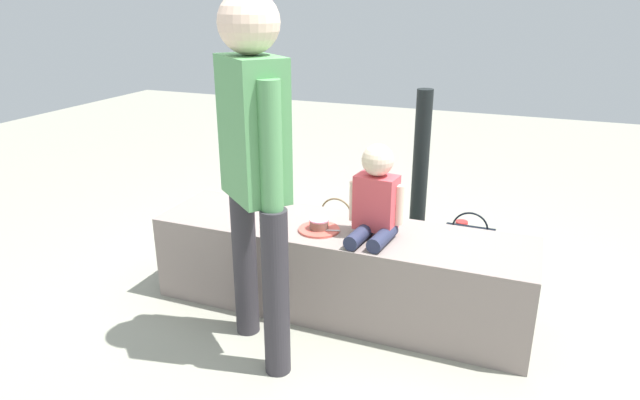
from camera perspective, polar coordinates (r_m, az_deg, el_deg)
ground_plane at (r=3.19m, az=1.96°, el=-10.88°), size 12.00×12.00×0.00m
concrete_ledge at (r=3.08m, az=2.01°, el=-7.03°), size 2.03×0.53×0.48m
child_seated at (r=2.81m, az=5.75°, el=0.27°), size 0.28×0.32×0.48m
adult_standing at (r=2.44m, az=-6.78°, el=4.89°), size 0.41×0.38×1.68m
cake_plate at (r=2.93m, az=-0.10°, el=-2.78°), size 0.22×0.22×0.07m
gift_bag at (r=3.67m, az=5.46°, el=-4.38°), size 0.23×0.10×0.30m
railing_post at (r=3.92m, az=10.16°, el=1.34°), size 0.36×0.36×1.08m
water_bottle_near_gift at (r=4.07m, az=-5.51°, el=-2.50°), size 0.07×0.07×0.19m
party_cup_red at (r=4.21m, az=14.33°, el=-2.78°), size 0.09×0.09×0.10m
cake_box_white at (r=3.84m, az=-7.61°, el=-4.25°), size 0.33×0.32×0.14m
handbag_black_leather at (r=3.72m, az=15.00°, el=-4.56°), size 0.31×0.13×0.37m
handbag_brown_canvas at (r=3.97m, az=1.66°, el=-2.65°), size 0.32×0.14×0.32m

